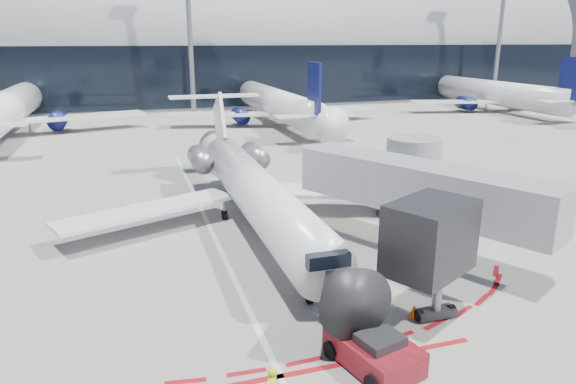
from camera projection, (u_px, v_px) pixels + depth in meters
name	position (u px, v px, depth m)	size (l,w,h in m)	color
ground	(218.00, 245.00, 26.92)	(260.00, 260.00, 0.00)	gray
apron_centerline	(212.00, 232.00, 28.75)	(0.25, 40.00, 0.01)	silver
apron_stop_bar	(280.00, 376.00, 16.40)	(14.00, 0.25, 0.01)	maroon
terminal_building	(147.00, 51.00, 83.92)	(150.00, 24.15, 24.00)	gray
jet_bridge	(417.00, 190.00, 26.11)	(10.03, 15.20, 4.90)	#94989C
light_mast_centre	(189.00, 23.00, 68.69)	(0.70, 0.70, 25.00)	gray
light_mast_east	(501.00, 26.00, 82.99)	(0.70, 0.70, 25.00)	gray
regional_jet	(252.00, 187.00, 29.28)	(21.84, 26.93, 6.74)	white
pushback_tug	(374.00, 350.00, 16.81)	(2.72, 4.98, 1.27)	#5A0C10
safety_cone_right	(414.00, 311.00, 19.82)	(0.40, 0.40, 0.55)	#FF6105
bg_airliner_1	(3.00, 84.00, 56.68)	(34.82, 36.86, 11.26)	white
bg_airliner_2	(277.00, 83.00, 63.89)	(31.73, 33.60, 10.27)	white
bg_airliner_3	(497.00, 76.00, 76.43)	(31.97, 33.85, 10.34)	white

